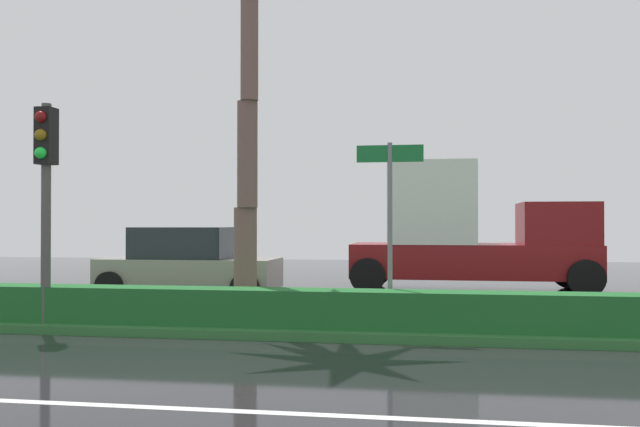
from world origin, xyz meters
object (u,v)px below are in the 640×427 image
at_px(car_in_traffic_leading, 188,264).
at_px(box_truck_lead, 469,233).
at_px(street_name_sign, 390,208).
at_px(traffic_signal_median_left, 46,171).

bearing_deg(car_in_traffic_leading, box_truck_lead, 22.92).
height_order(street_name_sign, car_in_traffic_leading, street_name_sign).
height_order(car_in_traffic_leading, box_truck_lead, box_truck_lead).
distance_m(street_name_sign, car_in_traffic_leading, 7.28).
bearing_deg(street_name_sign, box_truck_lead, 78.28).
bearing_deg(street_name_sign, traffic_signal_median_left, -172.83).
bearing_deg(car_in_traffic_leading, traffic_signal_median_left, -94.78).
xyz_separation_m(street_name_sign, box_truck_lead, (1.61, 7.79, -0.53)).
distance_m(traffic_signal_median_left, car_in_traffic_leading, 5.92).
xyz_separation_m(street_name_sign, car_in_traffic_leading, (-5.26, 4.88, -1.25)).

